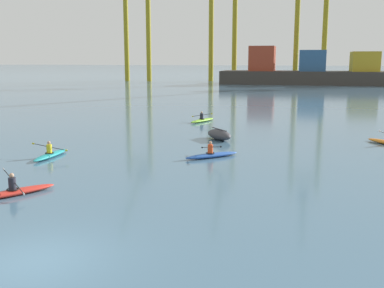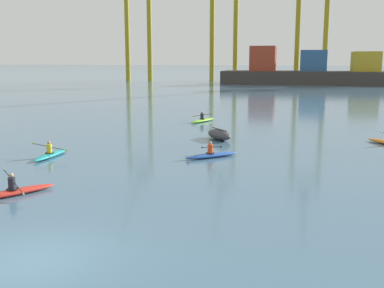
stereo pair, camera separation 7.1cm
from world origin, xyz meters
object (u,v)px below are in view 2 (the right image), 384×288
object	(u,v)px
gantry_crane_east_mid	(313,2)
kayak_red	(15,191)
capsized_dinghy	(219,135)
kayak_teal	(50,154)
gantry_crane_west	(137,10)
gantry_crane_west_mid	(224,6)
container_barge	(311,72)
kayak_blue	(212,155)
kayak_lime	(203,120)

from	to	relation	value
gantry_crane_east_mid	kayak_red	distance (m)	101.45
capsized_dinghy	kayak_teal	xyz separation A→B (m)	(-8.40, -7.96, -0.18)
gantry_crane_west	kayak_red	size ratio (longest dim) A/B	11.77
gantry_crane_west	kayak_teal	world-z (taller)	gantry_crane_west
gantry_crane_west_mid	kayak_red	distance (m)	100.84
container_barge	kayak_teal	bearing A→B (deg)	-100.82
kayak_teal	container_barge	bearing A→B (deg)	79.18
container_barge	kayak_blue	bearing A→B (deg)	-94.85
kayak_lime	kayak_red	distance (m)	23.92
container_barge	kayak_red	bearing A→B (deg)	-98.46
kayak_blue	kayak_teal	world-z (taller)	same
gantry_crane_west_mid	kayak_red	world-z (taller)	gantry_crane_west_mid
kayak_lime	capsized_dinghy	bearing A→B (deg)	-70.75
container_barge	kayak_teal	size ratio (longest dim) A/B	11.68
gantry_crane_west	kayak_red	bearing A→B (deg)	-73.02
container_barge	gantry_crane_east_mid	distance (m)	18.23
gantry_crane_west_mid	kayak_teal	size ratio (longest dim) A/B	11.14
kayak_teal	gantry_crane_east_mid	bearing A→B (deg)	80.29
kayak_blue	kayak_lime	size ratio (longest dim) A/B	0.87
gantry_crane_west_mid	kayak_teal	distance (m)	93.76
capsized_dinghy	kayak_teal	distance (m)	11.57
kayak_lime	kayak_red	bearing A→B (deg)	-96.92
kayak_lime	kayak_teal	distance (m)	17.53
gantry_crane_west_mid	kayak_blue	xyz separation A→B (m)	(14.38, -89.82, -18.05)
container_barge	kayak_blue	xyz separation A→B (m)	(-6.86, -80.93, -2.53)
kayak_lime	kayak_red	size ratio (longest dim) A/B	1.07
capsized_dinghy	kayak_teal	bearing A→B (deg)	-136.52
container_barge	capsized_dinghy	size ratio (longest dim) A/B	14.70
capsized_dinghy	kayak_lime	size ratio (longest dim) A/B	0.80
gantry_crane_east_mid	kayak_blue	bearing A→B (deg)	-94.29
kayak_red	gantry_crane_west	bearing A→B (deg)	106.98
capsized_dinghy	gantry_crane_west_mid	bearing A→B (deg)	99.33
gantry_crane_west	gantry_crane_east_mid	world-z (taller)	gantry_crane_east_mid
container_barge	kayak_teal	world-z (taller)	container_barge
gantry_crane_west	gantry_crane_west_mid	distance (m)	21.59
kayak_blue	gantry_crane_west	bearing A→B (deg)	112.44
gantry_crane_west	kayak_teal	xyz separation A→B (m)	(26.70, -88.45, -17.27)
kayak_blue	kayak_teal	bearing A→B (deg)	-167.26
capsized_dinghy	kayak_lime	distance (m)	9.25
gantry_crane_west	kayak_blue	distance (m)	95.08
kayak_lime	kayak_teal	xyz separation A→B (m)	(-5.35, -16.70, 0.00)
container_barge	kayak_teal	xyz separation A→B (m)	(-15.85, -82.96, -2.53)
gantry_crane_east_mid	container_barge	bearing A→B (deg)	-89.16
kayak_teal	kayak_red	bearing A→B (deg)	-70.72
gantry_crane_west	kayak_red	world-z (taller)	gantry_crane_west
container_barge	gantry_crane_west_mid	bearing A→B (deg)	157.28
gantry_crane_west	gantry_crane_west_mid	world-z (taller)	gantry_crane_west_mid
kayak_lime	gantry_crane_west	bearing A→B (deg)	114.07
gantry_crane_west	kayak_lime	size ratio (longest dim) A/B	11.01
container_barge	kayak_lime	distance (m)	67.14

